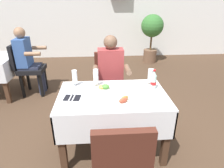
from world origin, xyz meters
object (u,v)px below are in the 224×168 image
at_px(background_chair_right, 26,66).
at_px(potted_plant_corner, 152,32).
at_px(beer_glass_right, 75,78).
at_px(main_dining_table, 113,108).
at_px(plate_far_diner, 105,88).
at_px(cola_bottle_primary, 154,81).
at_px(seated_diner_far, 111,74).
at_px(plate_near_camera, 122,101).
at_px(beer_glass_left, 151,76).
at_px(background_patron, 28,58).
at_px(chair_far_diner_seat, 109,81).
at_px(beer_glass_middle, 96,78).
at_px(chair_near_camera_side, 120,161).
at_px(napkin_cutlery_set, 72,98).

height_order(background_chair_right, potted_plant_corner, potted_plant_corner).
bearing_deg(beer_glass_right, main_dining_table, -31.00).
height_order(plate_far_diner, cola_bottle_primary, cola_bottle_primary).
distance_m(background_chair_right, potted_plant_corner, 3.35).
height_order(seated_diner_far, plate_far_diner, seated_diner_far).
distance_m(main_dining_table, plate_near_camera, 0.29).
distance_m(seated_diner_far, beer_glass_right, 0.63).
relative_size(beer_glass_left, beer_glass_right, 1.00).
height_order(background_patron, potted_plant_corner, potted_plant_corner).
distance_m(cola_bottle_primary, potted_plant_corner, 3.40).
xyz_separation_m(chair_far_diner_seat, beer_glass_middle, (-0.18, -0.55, 0.30)).
relative_size(main_dining_table, plate_near_camera, 4.93).
height_order(main_dining_table, plate_far_diner, plate_far_diner).
distance_m(chair_near_camera_side, seated_diner_far, 1.46).
bearing_deg(background_chair_right, chair_far_diner_seat, -28.73).
height_order(seated_diner_far, beer_glass_right, seated_diner_far).
bearing_deg(chair_far_diner_seat, potted_plant_corner, 63.02).
relative_size(seated_diner_far, cola_bottle_primary, 5.19).
height_order(beer_glass_middle, background_patron, background_patron).
height_order(beer_glass_left, cola_bottle_primary, cola_bottle_primary).
bearing_deg(plate_far_diner, background_patron, 132.70).
distance_m(plate_near_camera, potted_plant_corner, 3.80).
height_order(plate_far_diner, napkin_cutlery_set, plate_far_diner).
bearing_deg(chair_far_diner_seat, napkin_cutlery_set, -117.61).
bearing_deg(plate_near_camera, napkin_cutlery_set, 164.72).
bearing_deg(chair_far_diner_seat, seated_diner_far, -77.84).
relative_size(plate_far_diner, beer_glass_middle, 1.20).
bearing_deg(plate_far_diner, main_dining_table, -56.79).
height_order(napkin_cutlery_set, potted_plant_corner, potted_plant_corner).
distance_m(seated_diner_far, background_patron, 1.73).
xyz_separation_m(main_dining_table, seated_diner_far, (0.02, 0.67, 0.14)).
relative_size(chair_far_diner_seat, background_chair_right, 1.00).
relative_size(cola_bottle_primary, potted_plant_corner, 0.18).
relative_size(beer_glass_left, potted_plant_corner, 0.15).
height_order(chair_near_camera_side, cola_bottle_primary, cola_bottle_primary).
relative_size(seated_diner_far, beer_glass_left, 6.38).
height_order(cola_bottle_primary, napkin_cutlery_set, cola_bottle_primary).
xyz_separation_m(beer_glass_left, background_patron, (-1.92, 1.36, -0.13)).
relative_size(plate_far_diner, background_patron, 0.20).
height_order(beer_glass_left, potted_plant_corner, potted_plant_corner).
relative_size(plate_near_camera, background_patron, 0.19).
bearing_deg(beer_glass_middle, background_chair_right, 133.67).
distance_m(main_dining_table, beer_glass_right, 0.58).
xyz_separation_m(chair_near_camera_side, background_patron, (-1.44, 2.37, 0.16)).
height_order(chair_far_diner_seat, background_chair_right, same).
height_order(seated_diner_far, napkin_cutlery_set, seated_diner_far).
xyz_separation_m(seated_diner_far, plate_near_camera, (0.06, -0.87, 0.05)).
relative_size(beer_glass_left, cola_bottle_primary, 0.81).
distance_m(chair_far_diner_seat, plate_near_camera, 1.01).
xyz_separation_m(beer_glass_left, potted_plant_corner, (0.85, 3.15, 0.01)).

